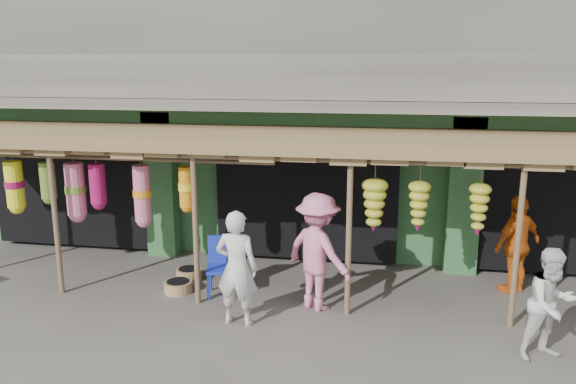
% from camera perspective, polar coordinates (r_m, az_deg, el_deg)
% --- Properties ---
extents(ground, '(80.00, 80.00, 0.00)m').
position_cam_1_polar(ground, '(9.58, -0.01, -11.33)').
color(ground, '#514C47').
rests_on(ground, ground).
extents(building, '(16.40, 6.80, 7.00)m').
position_cam_1_polar(building, '(13.57, 3.59, 10.51)').
color(building, gray).
rests_on(building, ground).
extents(awning, '(14.00, 2.70, 2.79)m').
position_cam_1_polar(awning, '(9.64, 0.03, 4.82)').
color(awning, brown).
rests_on(awning, ground).
extents(blue_chair, '(0.57, 0.58, 1.01)m').
position_cam_1_polar(blue_chair, '(9.89, -6.78, -7.09)').
color(blue_chair, '#1B31B1').
rests_on(blue_chair, ground).
extents(basket_mid, '(0.57, 0.57, 0.19)m').
position_cam_1_polar(basket_mid, '(10.22, -11.10, -9.41)').
color(basket_mid, olive).
rests_on(basket_mid, ground).
extents(basket_right, '(0.59, 0.59, 0.22)m').
position_cam_1_polar(basket_right, '(10.70, -10.02, -8.24)').
color(basket_right, olive).
rests_on(basket_right, ground).
extents(person_front, '(0.70, 0.49, 1.81)m').
position_cam_1_polar(person_front, '(8.63, -5.22, -7.71)').
color(person_front, silver).
rests_on(person_front, ground).
extents(person_right, '(0.95, 0.88, 1.57)m').
position_cam_1_polar(person_right, '(8.45, 25.15, -10.30)').
color(person_right, silver).
rests_on(person_right, ground).
extents(person_vendor, '(1.07, 0.97, 1.75)m').
position_cam_1_polar(person_vendor, '(10.55, 22.26, -4.94)').
color(person_vendor, orange).
rests_on(person_vendor, ground).
extents(person_shopper, '(1.44, 1.31, 1.94)m').
position_cam_1_polar(person_shopper, '(9.12, 3.05, -6.09)').
color(person_shopper, pink).
rests_on(person_shopper, ground).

